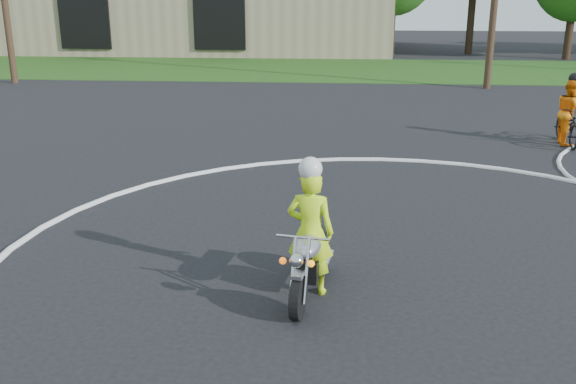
{
  "coord_description": "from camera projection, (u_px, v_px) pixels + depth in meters",
  "views": [
    {
      "loc": [
        -0.96,
        -5.8,
        3.86
      ],
      "look_at": [
        -1.66,
        2.89,
        1.1
      ],
      "focal_mm": 40.0,
      "sensor_mm": 36.0,
      "label": 1
    }
  ],
  "objects": [
    {
      "name": "course_markings",
      "position": [
        527.0,
        234.0,
        10.57
      ],
      "size": [
        19.05,
        19.05,
        0.12
      ],
      "color": "silver",
      "rests_on": "ground"
    },
    {
      "name": "rider_second_grp",
      "position": [
        569.0,
        119.0,
        16.55
      ],
      "size": [
        0.76,
        1.96,
        1.86
      ],
      "rotation": [
        0.0,
        0.0,
        -0.05
      ],
      "color": "black",
      "rests_on": "ground"
    },
    {
      "name": "grass_strip",
      "position": [
        360.0,
        70.0,
        32.26
      ],
      "size": [
        120.0,
        10.0,
        0.02
      ],
      "primitive_type": "cube",
      "color": "#1E4714",
      "rests_on": "ground"
    },
    {
      "name": "ground",
      "position": [
        426.0,
        382.0,
        6.6
      ],
      "size": [
        120.0,
        120.0,
        0.0
      ],
      "primitive_type": "plane",
      "color": "black",
      "rests_on": "ground"
    },
    {
      "name": "rider_primary_grp",
      "position": [
        310.0,
        228.0,
        8.31
      ],
      "size": [
        0.67,
        0.5,
        1.87
      ],
      "rotation": [
        0.0,
        0.0,
        -0.16
      ],
      "color": "#CFFE1A",
      "rests_on": "ground"
    },
    {
      "name": "primary_motorcycle",
      "position": [
        309.0,
        262.0,
        8.31
      ],
      "size": [
        0.72,
        1.9,
        1.01
      ],
      "rotation": [
        0.0,
        0.0,
        -0.16
      ],
      "color": "black",
      "rests_on": "ground"
    }
  ]
}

